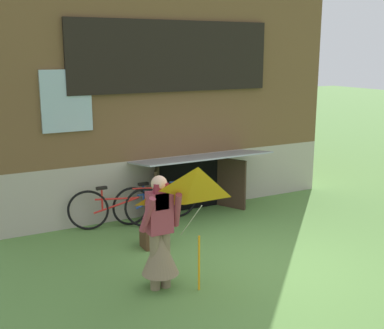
# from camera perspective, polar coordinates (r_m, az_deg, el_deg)

# --- Properties ---
(ground_plane) EXTENTS (60.00, 60.00, 0.00)m
(ground_plane) POSITION_cam_1_polar(r_m,az_deg,el_deg) (7.94, 7.57, -11.39)
(ground_plane) COLOR #56843D
(log_house) EXTENTS (7.43, 6.03, 5.23)m
(log_house) POSITION_cam_1_polar(r_m,az_deg,el_deg) (12.11, -7.36, 9.80)
(log_house) COLOR #ADA393
(log_house) RESTS_ON ground_plane
(person) EXTENTS (0.61, 0.52, 1.63)m
(person) POSITION_cam_1_polar(r_m,az_deg,el_deg) (6.93, -3.68, -8.87)
(person) COLOR #7F6B51
(person) RESTS_ON ground_plane
(kite) EXTENTS (1.12, 1.06, 1.73)m
(kite) POSITION_cam_1_polar(r_m,az_deg,el_deg) (6.35, 0.71, -4.33)
(kite) COLOR orange
(kite) RESTS_ON ground_plane
(bicycle_blue) EXTENTS (1.77, 0.08, 0.80)m
(bicycle_blue) POSITION_cam_1_polar(r_m,az_deg,el_deg) (9.71, -4.17, -4.28)
(bicycle_blue) COLOR black
(bicycle_blue) RESTS_ON ground_plane
(bicycle_red) EXTENTS (1.72, 0.64, 0.82)m
(bicycle_red) POSITION_cam_1_polar(r_m,az_deg,el_deg) (9.38, -8.66, -4.97)
(bicycle_red) COLOR black
(bicycle_red) RESTS_ON ground_plane
(wooden_crate) EXTENTS (0.36, 0.31, 0.35)m
(wooden_crate) POSITION_cam_1_polar(r_m,az_deg,el_deg) (8.52, -4.54, -8.29)
(wooden_crate) COLOR #4C331E
(wooden_crate) RESTS_ON ground_plane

